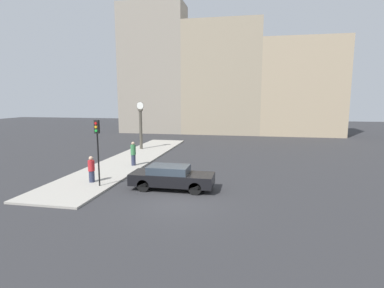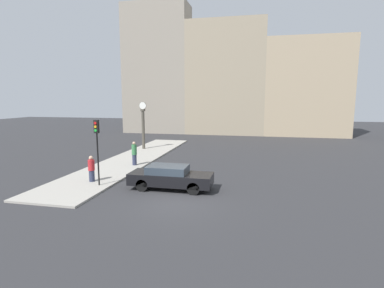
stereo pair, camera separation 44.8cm
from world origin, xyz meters
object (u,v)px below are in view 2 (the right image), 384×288
at_px(sedan_car, 170,177).
at_px(pedestrian_green_hoodie, 134,153).
at_px(pedestrian_red_top, 91,169).
at_px(traffic_light_near, 97,139).
at_px(street_clock, 143,126).

xyz_separation_m(sedan_car, pedestrian_green_hoodie, (-4.35, 5.02, 0.30)).
height_order(pedestrian_red_top, pedestrian_green_hoodie, pedestrian_green_hoodie).
xyz_separation_m(pedestrian_red_top, pedestrian_green_hoodie, (0.73, 4.88, 0.11)).
xyz_separation_m(traffic_light_near, pedestrian_red_top, (-0.85, 0.65, -1.96)).
bearing_deg(pedestrian_red_top, street_clock, 96.58).
relative_size(street_clock, pedestrian_red_top, 2.95).
relative_size(sedan_car, street_clock, 1.00).
bearing_deg(pedestrian_red_top, pedestrian_green_hoodie, 81.45).
bearing_deg(street_clock, pedestrian_red_top, -83.42).
bearing_deg(traffic_light_near, street_clock, 99.96).
relative_size(sedan_car, pedestrian_green_hoodie, 2.62).
bearing_deg(pedestrian_green_hoodie, traffic_light_near, -88.77).
distance_m(sedan_car, street_clock, 14.08).
bearing_deg(pedestrian_green_hoodie, pedestrian_red_top, -98.55).
relative_size(traffic_light_near, street_clock, 0.81).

